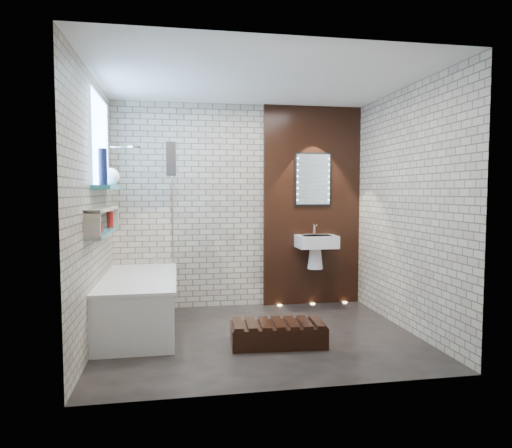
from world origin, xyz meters
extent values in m
plane|color=black|center=(0.00, 0.00, 0.00)|extent=(3.20, 3.20, 0.00)
cube|color=tan|center=(0.00, 1.30, 1.30)|extent=(3.20, 0.04, 2.60)
cube|color=tan|center=(0.00, -1.30, 1.30)|extent=(3.20, 0.04, 2.60)
cube|color=tan|center=(-1.60, 0.00, 1.30)|extent=(0.04, 2.60, 2.60)
cube|color=tan|center=(1.60, 0.00, 1.30)|extent=(0.04, 2.60, 2.60)
plane|color=white|center=(0.00, 0.00, 2.60)|extent=(3.20, 3.20, 0.00)
cube|color=black|center=(0.95, 1.27, 1.30)|extent=(1.30, 0.06, 2.60)
cube|color=#7FADE0|center=(-1.59, 0.35, 2.00)|extent=(0.03, 1.00, 0.90)
cube|color=teal|center=(-1.51, 0.35, 1.53)|extent=(0.18, 1.00, 0.04)
cube|color=teal|center=(-1.53, 0.15, 1.08)|extent=(0.14, 1.30, 0.03)
cube|color=#B2A899|center=(-1.53, 0.15, 1.32)|extent=(0.14, 1.30, 0.03)
cube|color=#B2A899|center=(-1.53, -0.48, 1.20)|extent=(0.14, 0.03, 0.26)
cube|color=#B2A899|center=(-1.53, 0.79, 1.20)|extent=(0.14, 0.03, 0.26)
cube|color=white|center=(-1.23, 0.45, 0.28)|extent=(0.75, 1.70, 0.55)
cube|color=white|center=(-1.23, 0.45, 0.57)|extent=(0.79, 1.74, 0.03)
cylinder|color=silver|center=(-1.08, 1.18, 0.64)|extent=(0.04, 0.04, 0.12)
cube|color=white|center=(-0.87, 0.89, 1.28)|extent=(0.01, 0.78, 1.40)
cube|color=#2A2321|center=(-0.87, 0.67, 1.85)|extent=(0.11, 0.28, 0.36)
cylinder|color=silver|center=(-1.30, 0.95, 2.00)|extent=(0.18, 0.18, 0.02)
cube|color=white|center=(0.95, 1.06, 0.85)|extent=(0.50, 0.36, 0.16)
cone|color=white|center=(0.95, 1.11, 0.63)|extent=(0.20, 0.20, 0.28)
cylinder|color=silver|center=(0.95, 1.16, 1.00)|extent=(0.03, 0.03, 0.14)
cube|color=black|center=(0.95, 1.24, 1.65)|extent=(0.50, 0.02, 0.70)
cube|color=silver|center=(0.95, 1.23, 1.65)|extent=(0.45, 0.01, 0.65)
cube|color=black|center=(0.14, -0.30, 0.10)|extent=(0.93, 0.46, 0.20)
cylinder|color=maroon|center=(-1.53, 0.60, 1.19)|extent=(0.07, 0.07, 0.17)
cylinder|color=#9E4418|center=(-1.53, -0.14, 1.14)|extent=(0.04, 0.04, 0.09)
cylinder|color=maroon|center=(-1.53, -0.09, 1.15)|extent=(0.05, 0.05, 0.10)
cylinder|color=maroon|center=(-1.53, -0.16, 1.17)|extent=(0.06, 0.06, 0.13)
sphere|color=#151A3B|center=(-1.50, 0.54, 1.63)|extent=(0.17, 0.17, 0.17)
cylinder|color=#151A3B|center=(-1.50, -0.02, 1.72)|extent=(0.08, 0.08, 0.34)
sphere|color=white|center=(-1.50, 0.49, 1.64)|extent=(0.19, 0.19, 0.19)
cylinder|color=#FFD899|center=(0.50, 1.20, 0.01)|extent=(0.06, 0.06, 0.01)
cylinder|color=#FFD899|center=(0.95, 1.20, 0.01)|extent=(0.06, 0.06, 0.01)
cylinder|color=#FFD899|center=(1.40, 1.20, 0.01)|extent=(0.06, 0.06, 0.01)
camera|label=1|loc=(-0.83, -4.54, 1.48)|focal=32.02mm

